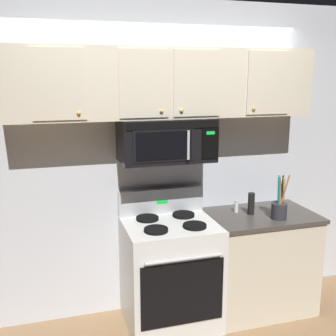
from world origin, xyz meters
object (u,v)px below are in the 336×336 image
object	(u,v)px
utensil_crock_charcoal	(279,207)
stove_range	(170,272)
salt_shaker	(236,206)
pepper_mill	(251,204)
over_range_microwave	(166,140)

from	to	relation	value
utensil_crock_charcoal	stove_range	bearing A→B (deg)	170.21
stove_range	salt_shaker	distance (m)	0.81
salt_shaker	pepper_mill	world-z (taller)	pepper_mill
over_range_microwave	stove_range	bearing A→B (deg)	-89.86
utensil_crock_charcoal	salt_shaker	xyz separation A→B (m)	(-0.27, 0.26, -0.05)
stove_range	over_range_microwave	xyz separation A→B (m)	(-0.00, 0.12, 1.11)
stove_range	salt_shaker	size ratio (longest dim) A/B	10.37
salt_shaker	pepper_mill	size ratio (longest dim) A/B	0.56
over_range_microwave	pepper_mill	distance (m)	0.95
over_range_microwave	salt_shaker	bearing A→B (deg)	-1.53
over_range_microwave	utensil_crock_charcoal	xyz separation A→B (m)	(0.91, -0.27, -0.57)
utensil_crock_charcoal	salt_shaker	world-z (taller)	utensil_crock_charcoal
utensil_crock_charcoal	salt_shaker	distance (m)	0.38
stove_range	utensil_crock_charcoal	distance (m)	1.07
stove_range	utensil_crock_charcoal	bearing A→B (deg)	-9.79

